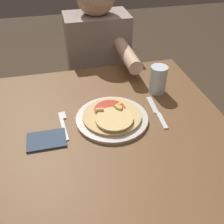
# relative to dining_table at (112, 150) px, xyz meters

# --- Properties ---
(dining_table) EXTENTS (0.94, 1.00, 0.78)m
(dining_table) POSITION_rel_dining_table_xyz_m (0.00, 0.00, 0.00)
(dining_table) COLOR brown
(dining_table) RESTS_ON ground_plane
(plate) EXTENTS (0.29, 0.29, 0.01)m
(plate) POSITION_rel_dining_table_xyz_m (0.01, 0.05, 0.13)
(plate) COLOR beige
(plate) RESTS_ON dining_table
(pizza) EXTENTS (0.24, 0.24, 0.04)m
(pizza) POSITION_rel_dining_table_xyz_m (0.01, 0.04, 0.15)
(pizza) COLOR tan
(pizza) RESTS_ON plate
(fork) EXTENTS (0.03, 0.18, 0.00)m
(fork) POSITION_rel_dining_table_xyz_m (-0.18, 0.07, 0.12)
(fork) COLOR silver
(fork) RESTS_ON dining_table
(knife) EXTENTS (0.03, 0.22, 0.00)m
(knife) POSITION_rel_dining_table_xyz_m (0.21, 0.05, 0.12)
(knife) COLOR silver
(knife) RESTS_ON dining_table
(drinking_glass) EXTENTS (0.08, 0.08, 0.13)m
(drinking_glass) POSITION_rel_dining_table_xyz_m (0.26, 0.20, 0.19)
(drinking_glass) COLOR silver
(drinking_glass) RESTS_ON dining_table
(napkin) EXTENTS (0.14, 0.10, 0.01)m
(napkin) POSITION_rel_dining_table_xyz_m (-0.25, -0.01, 0.13)
(napkin) COLOR #38475B
(napkin) RESTS_ON dining_table
(person_diner) EXTENTS (0.36, 0.52, 1.19)m
(person_diner) POSITION_rel_dining_table_xyz_m (0.08, 0.70, 0.05)
(person_diner) COLOR #2D2D38
(person_diner) RESTS_ON ground_plane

